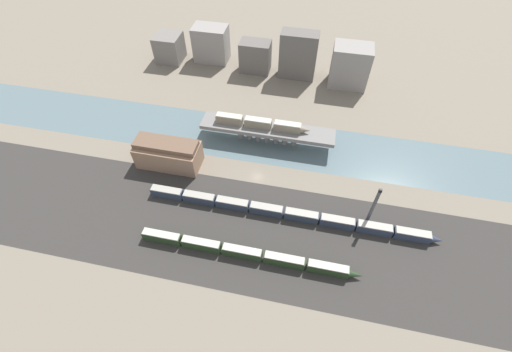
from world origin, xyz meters
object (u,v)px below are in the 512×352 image
object	(u,v)px
signal_tower	(373,206)
train_yard_near	(246,253)
train_on_bridge	(262,123)
warehouse_building	(168,153)
train_yard_mid	(288,213)

from	to	relation	value
signal_tower	train_yard_near	bearing A→B (deg)	-150.06
train_on_bridge	signal_tower	size ratio (longest dim) A/B	2.22
train_on_bridge	warehouse_building	world-z (taller)	warehouse_building
train_yard_near	warehouse_building	distance (m)	50.03
warehouse_building	signal_tower	world-z (taller)	signal_tower
train_yard_near	train_yard_mid	xyz separation A→B (m)	(10.47, 17.39, -0.09)
signal_tower	warehouse_building	bearing A→B (deg)	171.47
train_yard_near	train_yard_mid	world-z (taller)	train_yard_near
train_on_bridge	train_yard_mid	bearing A→B (deg)	-65.35
train_yard_near	train_on_bridge	bearing A→B (deg)	96.11
train_on_bridge	train_yard_near	xyz separation A→B (m)	(5.61, -52.43, -7.25)
train_on_bridge	train_yard_mid	xyz separation A→B (m)	(16.08, -35.04, -7.34)
train_yard_near	warehouse_building	xyz separation A→B (m)	(-37.73, 32.67, 3.39)
train_on_bridge	train_yard_mid	world-z (taller)	train_on_bridge
warehouse_building	train_yard_near	bearing A→B (deg)	-40.89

